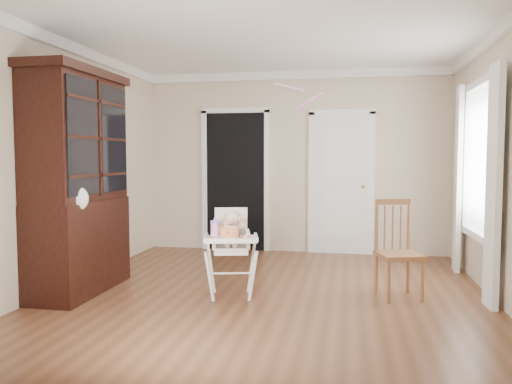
% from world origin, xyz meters
% --- Properties ---
extents(floor, '(5.00, 5.00, 0.00)m').
position_xyz_m(floor, '(0.00, 0.00, 0.00)').
color(floor, '#53321C').
rests_on(floor, ground).
extents(ceiling, '(5.00, 5.00, 0.00)m').
position_xyz_m(ceiling, '(0.00, 0.00, 2.70)').
color(ceiling, white).
rests_on(ceiling, wall_back).
extents(wall_back, '(4.50, 0.00, 4.50)m').
position_xyz_m(wall_back, '(0.00, 2.50, 1.35)').
color(wall_back, beige).
rests_on(wall_back, floor).
extents(wall_left, '(0.00, 5.00, 5.00)m').
position_xyz_m(wall_left, '(-2.25, 0.00, 1.35)').
color(wall_left, beige).
rests_on(wall_left, floor).
extents(wall_right, '(0.00, 5.00, 5.00)m').
position_xyz_m(wall_right, '(2.25, 0.00, 1.35)').
color(wall_right, beige).
rests_on(wall_right, floor).
extents(crown_molding, '(4.50, 5.00, 0.12)m').
position_xyz_m(crown_molding, '(0.00, 0.00, 2.64)').
color(crown_molding, white).
rests_on(crown_molding, ceiling).
extents(doorway, '(1.06, 0.05, 2.22)m').
position_xyz_m(doorway, '(-0.90, 2.48, 1.11)').
color(doorway, black).
rests_on(doorway, wall_back).
extents(closet_door, '(0.96, 0.09, 2.13)m').
position_xyz_m(closet_door, '(0.70, 2.48, 1.02)').
color(closet_door, white).
rests_on(closet_door, wall_back).
extents(window_right, '(0.13, 1.84, 2.30)m').
position_xyz_m(window_right, '(2.18, 0.80, 1.29)').
color(window_right, white).
rests_on(window_right, wall_right).
extents(high_chair, '(0.65, 0.75, 0.92)m').
position_xyz_m(high_chair, '(-0.36, -0.07, 0.57)').
color(high_chair, white).
rests_on(high_chair, floor).
extents(baby, '(0.28, 0.21, 0.38)m').
position_xyz_m(baby, '(-0.36, -0.05, 0.69)').
color(baby, beige).
rests_on(baby, high_chair).
extents(cake, '(0.25, 0.25, 0.11)m').
position_xyz_m(cake, '(-0.33, -0.30, 0.70)').
color(cake, silver).
rests_on(cake, high_chair).
extents(sippy_cup, '(0.08, 0.08, 0.20)m').
position_xyz_m(sippy_cup, '(-0.49, -0.22, 0.73)').
color(sippy_cup, '#F294C6').
rests_on(sippy_cup, high_chair).
extents(china_cabinet, '(0.62, 1.38, 2.34)m').
position_xyz_m(china_cabinet, '(-1.99, -0.18, 1.17)').
color(china_cabinet, black).
rests_on(china_cabinet, floor).
extents(dining_chair, '(0.51, 0.51, 0.99)m').
position_xyz_m(dining_chair, '(1.31, 0.23, 0.46)').
color(dining_chair, brown).
rests_on(dining_chair, floor).
extents(streamer, '(0.39, 0.34, 0.15)m').
position_xyz_m(streamer, '(0.11, 0.92, 2.25)').
color(streamer, '#F48DC7').
rests_on(streamer, ceiling).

